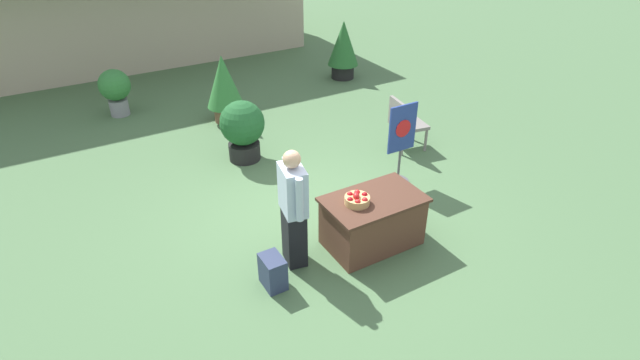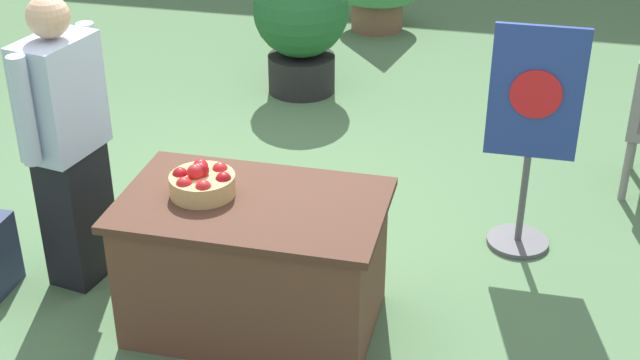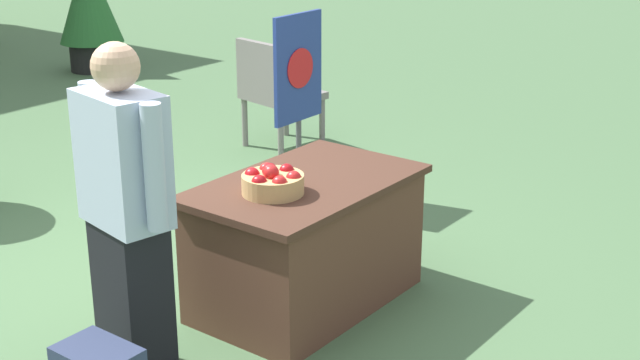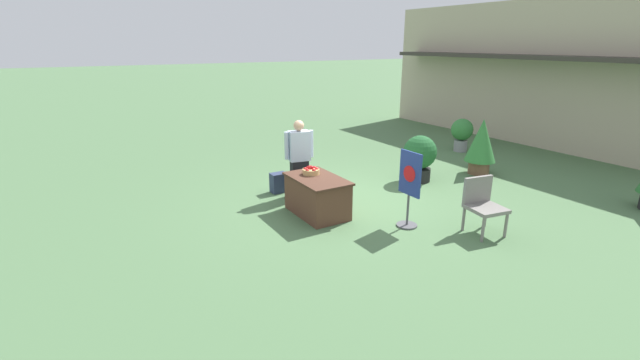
% 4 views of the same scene
% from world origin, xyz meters
% --- Properties ---
extents(ground_plane, '(120.00, 120.00, 0.00)m').
position_xyz_m(ground_plane, '(0.00, 0.00, 0.00)').
color(ground_plane, '#4C7047').
extents(storefront_building, '(11.06, 5.24, 4.29)m').
position_xyz_m(storefront_building, '(-1.62, 9.73, 2.15)').
color(storefront_building, '#B7A88E').
rests_on(storefront_building, ground_plane).
extents(display_table, '(1.28, 0.80, 0.71)m').
position_xyz_m(display_table, '(0.31, -0.88, 0.36)').
color(display_table, brown).
rests_on(display_table, ground_plane).
extents(apple_basket, '(0.32, 0.32, 0.16)m').
position_xyz_m(apple_basket, '(0.05, -0.86, 0.78)').
color(apple_basket, tan).
rests_on(apple_basket, display_table).
extents(person_visitor, '(0.33, 0.60, 1.59)m').
position_xyz_m(person_visitor, '(-0.75, -0.68, 0.81)').
color(person_visitor, black).
rests_on(person_visitor, ground_plane).
extents(backpack, '(0.24, 0.34, 0.42)m').
position_xyz_m(backpack, '(-1.18, -0.95, 0.21)').
color(backpack, '#2D3856').
rests_on(backpack, ground_plane).
extents(poster_board, '(0.50, 0.36, 1.34)m').
position_xyz_m(poster_board, '(1.59, 0.19, 0.70)').
color(poster_board, '#4C4C51').
rests_on(poster_board, ground_plane).
extents(patio_chair, '(0.63, 0.63, 0.93)m').
position_xyz_m(patio_chair, '(2.39, 1.09, 0.53)').
color(patio_chair, gray).
rests_on(patio_chair, ground_plane).
extents(potted_plant_near_right, '(0.63, 0.63, 0.96)m').
position_xyz_m(potted_plant_near_right, '(-1.72, 5.22, 0.57)').
color(potted_plant_near_right, gray).
rests_on(potted_plant_near_right, ground_plane).
extents(potted_plant_far_right, '(0.73, 0.73, 1.34)m').
position_xyz_m(potted_plant_far_right, '(0.09, 3.83, 0.75)').
color(potted_plant_far_right, brown).
rests_on(potted_plant_far_right, ground_plane).
extents(potted_plant_far_left, '(0.76, 0.76, 1.06)m').
position_xyz_m(potted_plant_far_left, '(-0.23, 2.16, 0.59)').
color(potted_plant_far_left, black).
rests_on(potted_plant_far_left, ground_plane).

